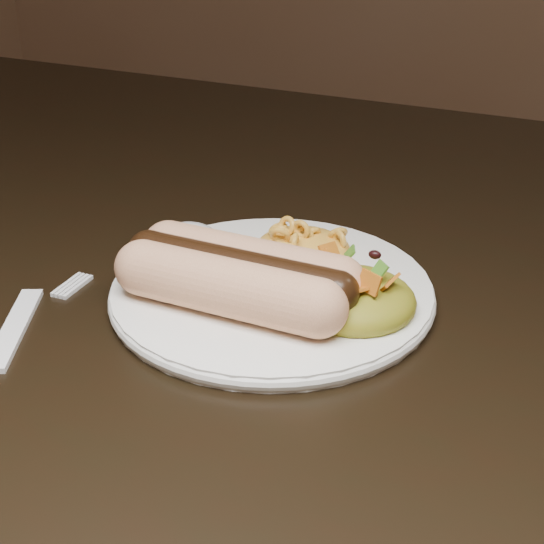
% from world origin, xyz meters
% --- Properties ---
extents(table, '(1.60, 0.90, 0.75)m').
position_xyz_m(table, '(0.00, 0.00, 0.66)').
color(table, black).
rests_on(table, floor).
extents(plate, '(0.29, 0.29, 0.01)m').
position_xyz_m(plate, '(-0.09, -0.05, 0.76)').
color(plate, white).
rests_on(plate, table).
extents(hotdog, '(0.14, 0.07, 0.04)m').
position_xyz_m(hotdog, '(-0.11, -0.08, 0.78)').
color(hotdog, '#FFBD96').
rests_on(hotdog, plate).
extents(mac_and_cheese, '(0.09, 0.09, 0.03)m').
position_xyz_m(mac_and_cheese, '(-0.09, 0.01, 0.78)').
color(mac_and_cheese, yellow).
rests_on(mac_and_cheese, plate).
extents(sour_cream, '(0.05, 0.05, 0.03)m').
position_xyz_m(sour_cream, '(-0.17, -0.03, 0.78)').
color(sour_cream, white).
rests_on(sour_cream, plate).
extents(taco_salad, '(0.09, 0.08, 0.04)m').
position_xyz_m(taco_salad, '(-0.03, -0.06, 0.78)').
color(taco_salad, '#9B5316').
rests_on(taco_salad, plate).
extents(fork, '(0.07, 0.13, 0.00)m').
position_xyz_m(fork, '(-0.24, -0.16, 0.75)').
color(fork, white).
rests_on(fork, table).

